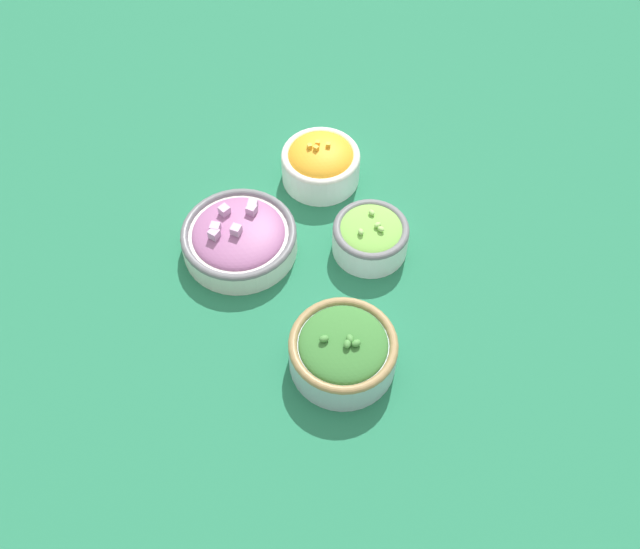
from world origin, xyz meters
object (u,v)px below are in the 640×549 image
Objects in this scene: bowl_red_onion at (239,237)px; bowl_broccoli at (343,350)px; bowl_squash at (321,162)px; bowl_lettuce at (371,236)px.

bowl_broccoli is at bearing -5.06° from bowl_red_onion.
bowl_squash reaches higher than bowl_red_onion.
bowl_broccoli is 0.24m from bowl_red_onion.
bowl_squash reaches higher than bowl_broccoli.
bowl_red_onion is at bearing 174.94° from bowl_broccoli.
bowl_lettuce is 0.19m from bowl_red_onion.
bowl_squash is at bearing 142.15° from bowl_broccoli.
bowl_lettuce is (-0.11, 0.16, -0.00)m from bowl_broccoli.
bowl_squash is 0.73× the size of bowl_red_onion.
bowl_red_onion is (-0.13, -0.14, -0.00)m from bowl_lettuce.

